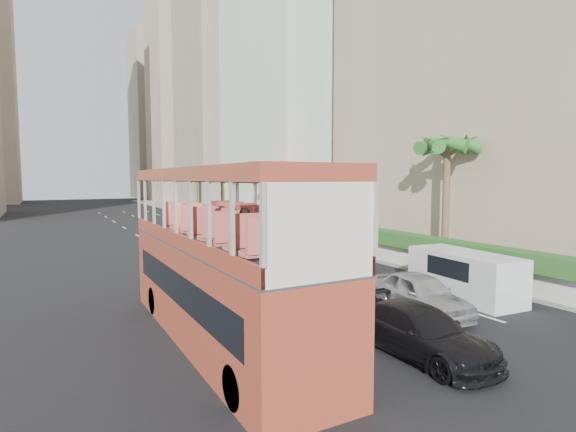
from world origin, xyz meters
TOP-DOWN VIEW (x-y plane):
  - ground_plane at (0.00, 0.00)m, footprint 200.00×200.00m
  - double_decker_bus at (-6.00, 0.00)m, footprint 2.50×11.00m
  - car_silver_lane_a at (-2.29, 6.43)m, footprint 1.66×4.60m
  - car_silver_lane_b at (1.04, -1.03)m, footprint 2.31×4.48m
  - car_black at (-1.71, -3.76)m, footprint 1.96×4.63m
  - van_asset at (1.03, 12.76)m, footprint 3.03×5.00m
  - minibus_near at (1.27, 8.82)m, footprint 3.25×6.50m
  - minibus_far at (4.55, 11.32)m, footprint 3.46×6.92m
  - panel_van_near at (4.16, -0.29)m, footprint 2.21×4.73m
  - panel_van_far at (4.15, 24.30)m, footprint 1.91×4.54m
  - sidewalk at (9.00, 25.00)m, footprint 6.00×120.00m
  - kerb_wall at (6.20, 14.00)m, footprint 0.30×44.00m
  - hedge at (6.20, 14.00)m, footprint 1.10×44.00m
  - palm_tree at (7.80, 4.00)m, footprint 0.36×0.36m
  - shell_station at (10.00, 23.00)m, footprint 6.50×8.00m
  - tower_mid at (18.00, 58.00)m, footprint 16.00×16.00m
  - tower_far_a at (17.00, 82.00)m, footprint 14.00×14.00m
  - tower_far_b at (17.00, 104.00)m, footprint 14.00×14.00m

SIDE VIEW (x-z plane):
  - ground_plane at x=0.00m, z-range 0.00..0.00m
  - car_silver_lane_a at x=-2.29m, z-range -0.75..0.75m
  - car_silver_lane_b at x=1.04m, z-range -0.73..0.73m
  - car_black at x=-1.71m, z-range -0.67..0.67m
  - van_asset at x=1.03m, z-range -0.65..0.65m
  - sidewalk at x=9.00m, z-range 0.00..0.18m
  - kerb_wall at x=6.20m, z-range 0.18..1.18m
  - panel_van_far at x=4.15m, z-range 0.00..1.80m
  - panel_van_near at x=4.16m, z-range 0.00..1.84m
  - minibus_near at x=1.27m, z-range 0.00..2.75m
  - minibus_far at x=4.55m, z-range 0.00..2.93m
  - hedge at x=6.20m, z-range 1.18..1.88m
  - double_decker_bus at x=-6.00m, z-range 0.00..5.06m
  - shell_station at x=10.00m, z-range 0.00..5.50m
  - palm_tree at x=7.80m, z-range 0.18..6.58m
  - tower_far_b at x=17.00m, z-range 0.00..40.00m
  - tower_far_a at x=17.00m, z-range 0.00..44.00m
  - tower_mid at x=18.00m, z-range 0.00..50.00m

